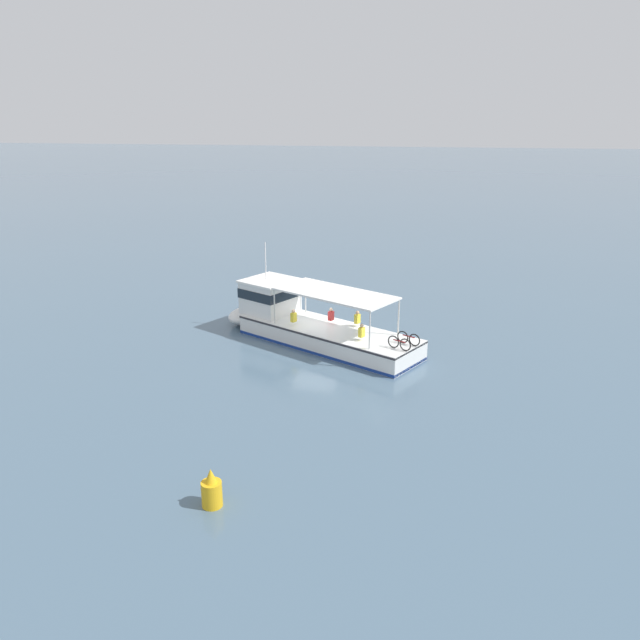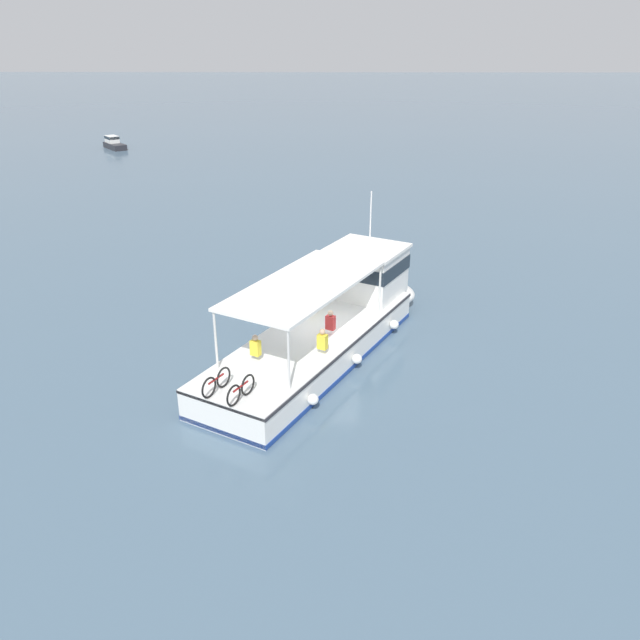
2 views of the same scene
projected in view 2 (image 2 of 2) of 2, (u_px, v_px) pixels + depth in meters
The scene contains 3 objects.
ground_plane at pixel (327, 350), 23.68m from camera, with size 400.00×400.00×0.00m, color slate.
ferry_main at pixel (333, 320), 23.79m from camera, with size 12.64×8.79×5.32m.
motorboat_near_port at pixel (114, 143), 65.95m from camera, with size 3.64×3.23×1.26m.
Camera 2 is at (-21.08, -0.06, 10.85)m, focal length 35.12 mm.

